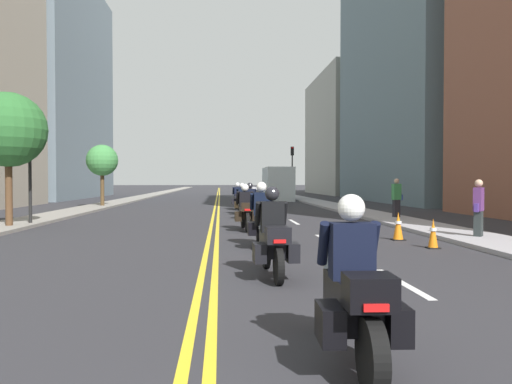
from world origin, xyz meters
name	(u,v)px	position (x,y,z in m)	size (l,w,h in m)	color
ground_plane	(218,198)	(0.00, 48.00, 0.00)	(264.00, 264.00, 0.00)	#2B2A2F
sidewalk_left	(140,197)	(-7.49, 48.00, 0.06)	(2.02, 144.00, 0.12)	gray
sidewalk_right	(294,197)	(7.49, 48.00, 0.06)	(2.02, 144.00, 0.12)	#9B999E
centreline_yellow_inner	(217,198)	(-0.12, 48.00, 0.00)	(0.12, 132.00, 0.01)	yellow
centreline_yellow_outer	(219,198)	(0.12, 48.00, 0.00)	(0.12, 132.00, 0.01)	yellow
lane_dashes_white	(271,209)	(3.24, 29.00, 0.00)	(0.14, 56.40, 0.01)	silver
building_right_1	(424,66)	(16.79, 39.10, 10.98)	(8.72, 20.87, 21.96)	slate
building_left_2	(57,87)	(-15.55, 49.23, 10.79)	(6.25, 20.40, 21.58)	slate
building_right_2	(353,135)	(16.94, 60.82, 7.40)	(9.02, 18.78, 14.79)	#989A90
motorcycle_0	(353,296)	(1.45, 4.51, 0.63)	(0.78, 2.13, 1.58)	black
motorcycle_1	(273,240)	(1.14, 8.64, 0.66)	(0.78, 2.17, 1.60)	black
motorcycle_2	(262,221)	(1.28, 12.51, 0.67)	(0.76, 2.23, 1.67)	black
motorcycle_3	(245,211)	(1.07, 16.74, 0.66)	(0.78, 2.20, 1.59)	black
motorcycle_4	(250,205)	(1.49, 20.95, 0.66)	(0.78, 2.26, 1.61)	black
motorcycle_5	(242,201)	(1.32, 24.71, 0.65)	(0.78, 2.21, 1.58)	black
motorcycle_6	(238,199)	(1.24, 28.61, 0.65)	(0.78, 2.18, 1.59)	black
traffic_cone_0	(433,234)	(5.55, 11.98, 0.37)	(0.30, 0.30, 0.75)	black
traffic_cone_1	(398,226)	(5.28, 13.70, 0.40)	(0.35, 0.35, 0.81)	black
traffic_light_near	(30,143)	(-6.88, 18.96, 3.10)	(0.28, 0.38, 4.46)	black
traffic_light_far	(292,163)	(6.88, 45.13, 3.34)	(0.28, 0.38, 4.82)	black
pedestrian_0	(478,209)	(7.53, 13.47, 0.90)	(0.44, 0.46, 1.74)	#262D2D
pedestrian_1	(397,198)	(7.84, 20.80, 0.93)	(0.50, 0.29, 1.79)	#26252C
street_tree_0	(8,130)	(-7.20, 17.90, 3.47)	(2.63, 2.63, 4.80)	#4F3520
street_tree_1	(102,161)	(-7.22, 31.71, 2.95)	(1.97, 1.97, 3.97)	#4C3821
parked_truck	(277,185)	(5.08, 41.79, 1.27)	(2.20, 6.50, 2.80)	silver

